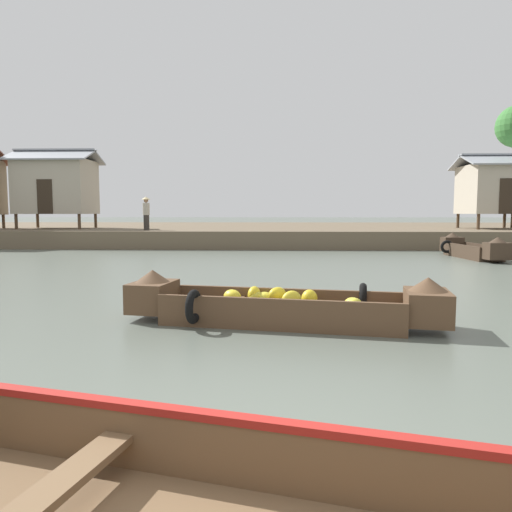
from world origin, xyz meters
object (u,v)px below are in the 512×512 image
Objects in this scene: banana_boat at (282,305)px; fishing_skiff_distant at (472,249)px; stilt_house_mid_right at (494,188)px; vendor_person at (146,211)px; stilt_house_mid_left at (56,186)px.

fishing_skiff_distant is (7.46, 11.08, 0.05)m from banana_boat.
stilt_house_mid_right is 2.42× the size of vendor_person.
banana_boat is 22.40m from stilt_house_mid_left.
stilt_house_mid_right reaches higher than fishing_skiff_distant.
fishing_skiff_distant is 21.14m from stilt_house_mid_left.
banana_boat is 13.36m from fishing_skiff_distant.
vendor_person is (-13.94, 5.21, 1.44)m from fishing_skiff_distant.
vendor_person is (-18.22, -2.76, -1.25)m from stilt_house_mid_right.
stilt_house_mid_left is at bearing 158.85° from fishing_skiff_distant.
stilt_house_mid_right reaches higher than banana_boat.
fishing_skiff_distant is 1.05× the size of stilt_house_mid_right.
stilt_house_mid_left is at bearing 157.19° from vendor_person.
vendor_person reaches higher than banana_boat.
fishing_skiff_distant is at bearing -118.21° from stilt_house_mid_right.
stilt_house_mid_left is (-12.07, 18.64, 2.89)m from banana_boat.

